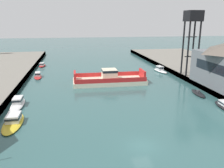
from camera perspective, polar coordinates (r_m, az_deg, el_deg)
name	(u,v)px	position (r m, az deg, el deg)	size (l,w,h in m)	color
ground_plane	(143,146)	(31.61, 7.52, -14.79)	(400.00, 400.00, 0.00)	#335B5B
chain_ferry	(109,79)	(59.97, -0.65, 1.18)	(18.58, 7.25, 3.75)	beige
moored_boat_near_left	(42,65)	(86.13, -16.74, 4.47)	(2.51, 5.85, 1.37)	red
moored_boat_near_right	(18,103)	(47.93, -22.10, -4.33)	(2.39, 8.15, 1.61)	white
moored_boat_mid_left	(38,75)	(69.97, -17.70, 2.03)	(2.71, 6.83, 1.46)	red
moored_boat_mid_right	(13,120)	(40.31, -23.00, -8.16)	(2.91, 8.39, 1.47)	yellow
moored_boat_far_right	(160,70)	(75.63, 11.70, 3.47)	(3.10, 7.62, 1.75)	white
moored_boat_upstream_a	(198,93)	(54.66, 20.34, -2.15)	(2.37, 6.13, 1.01)	black
crane_tower	(193,23)	(66.37, 19.19, 13.90)	(3.89, 3.89, 16.94)	black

